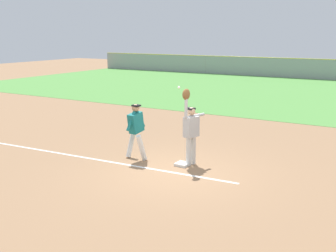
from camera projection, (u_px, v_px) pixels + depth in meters
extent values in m
plane|color=#936D4C|center=(175.00, 172.00, 11.72)|extent=(80.12, 80.12, 0.00)
cube|color=#549342|center=(311.00, 94.00, 26.52)|extent=(47.57, 18.75, 0.01)
cube|color=white|center=(61.00, 153.00, 13.51)|extent=(11.99, 0.69, 0.01)
cube|color=white|center=(183.00, 164.00, 12.29)|extent=(0.39, 0.39, 0.08)
cylinder|color=silver|center=(193.00, 150.00, 12.36)|extent=(0.19, 0.19, 0.85)
cylinder|color=silver|center=(189.00, 151.00, 12.23)|extent=(0.19, 0.19, 0.85)
cube|color=#B7B7B7|center=(191.00, 127.00, 12.14)|extent=(0.37, 0.49, 0.60)
sphere|color=#DBAD84|center=(191.00, 111.00, 12.04)|extent=(0.28, 0.28, 0.23)
cube|color=black|center=(191.00, 109.00, 12.04)|extent=(0.27, 0.25, 0.05)
cylinder|color=#B7B7B7|center=(186.00, 107.00, 11.86)|extent=(0.11, 0.11, 0.62)
cylinder|color=#B7B7B7|center=(197.00, 116.00, 12.22)|extent=(0.26, 0.62, 0.09)
ellipsoid|color=brown|center=(186.00, 94.00, 11.78)|extent=(0.21, 0.31, 0.32)
cylinder|color=white|center=(142.00, 148.00, 12.62)|extent=(0.19, 0.45, 0.85)
cylinder|color=white|center=(131.00, 144.00, 13.07)|extent=(0.19, 0.45, 0.85)
cube|color=#197272|center=(136.00, 123.00, 12.68)|extent=(0.31, 0.55, 0.66)
sphere|color=tan|center=(136.00, 108.00, 12.59)|extent=(0.25, 0.25, 0.23)
cube|color=black|center=(136.00, 106.00, 12.55)|extent=(0.24, 0.22, 0.05)
cylinder|color=#197272|center=(140.00, 119.00, 12.84)|extent=(0.13, 0.41, 0.58)
cylinder|color=#197272|center=(131.00, 121.00, 12.49)|extent=(0.13, 0.41, 0.58)
sphere|color=white|center=(179.00, 87.00, 12.39)|extent=(0.07, 0.07, 0.07)
cylinder|color=gray|center=(108.00, 61.00, 45.99)|extent=(0.08, 0.08, 1.66)
cylinder|color=gray|center=(206.00, 65.00, 40.11)|extent=(0.08, 0.08, 1.66)
cube|color=black|center=(243.00, 66.00, 41.58)|extent=(4.54, 2.24, 0.55)
cube|color=#2D333D|center=(243.00, 61.00, 41.48)|extent=(2.33, 1.92, 0.40)
cylinder|color=black|center=(260.00, 69.00, 41.59)|extent=(0.62, 0.27, 0.60)
cylinder|color=black|center=(252.00, 70.00, 40.07)|extent=(0.62, 0.27, 0.60)
cylinder|color=black|center=(234.00, 68.00, 43.21)|extent=(0.62, 0.27, 0.60)
cylinder|color=black|center=(225.00, 69.00, 41.69)|extent=(0.62, 0.27, 0.60)
cube|color=#23389E|center=(306.00, 69.00, 38.45)|extent=(4.55, 2.29, 0.55)
cube|color=#2D333D|center=(306.00, 64.00, 38.35)|extent=(2.35, 1.94, 0.40)
cylinder|color=black|center=(325.00, 72.00, 38.44)|extent=(0.62, 0.27, 0.60)
cylinder|color=black|center=(318.00, 74.00, 36.93)|extent=(0.62, 0.27, 0.60)
cylinder|color=black|center=(294.00, 70.00, 40.09)|extent=(0.62, 0.27, 0.60)
cylinder|color=black|center=(286.00, 72.00, 38.58)|extent=(0.62, 0.27, 0.60)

